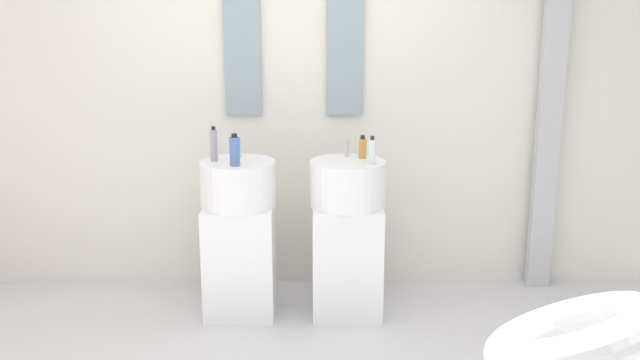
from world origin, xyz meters
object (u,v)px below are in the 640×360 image
object	(u,v)px
pedestal_sink_right	(347,235)
lounge_chair	(572,347)
soap_bottle_grey	(214,145)
shower_column	(547,121)
soap_bottle_amber	(363,148)
soap_bottle_blue	(235,151)
soap_bottle_clear	(372,152)
pedestal_sink_left	(239,236)

from	to	relation	value
pedestal_sink_right	lounge_chair	bearing A→B (deg)	-51.71
pedestal_sink_right	soap_bottle_grey	world-z (taller)	soap_bottle_grey
shower_column	lounge_chair	distance (m)	1.74
shower_column	soap_bottle_amber	bearing A→B (deg)	-164.69
shower_column	soap_bottle_amber	xyz separation A→B (m)	(-1.16, -0.32, -0.10)
shower_column	soap_bottle_grey	xyz separation A→B (m)	(-2.00, -0.39, -0.07)
soap_bottle_blue	soap_bottle_clear	world-z (taller)	soap_bottle_blue
pedestal_sink_left	lounge_chair	world-z (taller)	pedestal_sink_left
soap_bottle_blue	soap_bottle_clear	xyz separation A→B (m)	(0.76, 0.02, -0.01)
soap_bottle_grey	soap_bottle_clear	size ratio (longest dim) A/B	1.24
soap_bottle_blue	soap_bottle_clear	size ratio (longest dim) A/B	1.11
shower_column	soap_bottle_clear	world-z (taller)	shower_column
pedestal_sink_left	soap_bottle_grey	bearing A→B (deg)	179.43
pedestal_sink_left	pedestal_sink_right	bearing A→B (deg)	0.00
soap_bottle_amber	soap_bottle_clear	distance (m)	0.18
pedestal_sink_left	shower_column	world-z (taller)	shower_column
soap_bottle_grey	shower_column	bearing A→B (deg)	11.04
pedestal_sink_left	soap_bottle_blue	world-z (taller)	soap_bottle_blue
lounge_chair	soap_bottle_blue	distance (m)	1.97
soap_bottle_amber	soap_bottle_grey	bearing A→B (deg)	-175.01
lounge_chair	soap_bottle_grey	bearing A→B (deg)	145.28
soap_bottle_amber	pedestal_sink_right	bearing A→B (deg)	-139.64
pedestal_sink_right	shower_column	bearing A→B (deg)	17.45
pedestal_sink_left	soap_bottle_amber	size ratio (longest dim) A/B	7.62
lounge_chair	soap_bottle_clear	size ratio (longest dim) A/B	6.86
pedestal_sink_right	soap_bottle_clear	world-z (taller)	soap_bottle_clear
shower_column	soap_bottle_blue	xyz separation A→B (m)	(-1.87, -0.51, -0.08)
pedestal_sink_right	soap_bottle_grey	bearing A→B (deg)	179.90
shower_column	soap_bottle_blue	size ratio (longest dim) A/B	11.46
pedestal_sink_left	soap_bottle_clear	world-z (taller)	soap_bottle_clear
soap_bottle_blue	soap_bottle_amber	xyz separation A→B (m)	(0.71, 0.19, -0.02)
pedestal_sink_left	pedestal_sink_right	size ratio (longest dim) A/B	1.00
shower_column	lounge_chair	world-z (taller)	shower_column
lounge_chair	soap_bottle_grey	xyz separation A→B (m)	(-1.67, 1.16, 0.66)
soap_bottle_clear	soap_bottle_amber	bearing A→B (deg)	103.64
shower_column	soap_bottle_blue	world-z (taller)	shower_column
lounge_chair	soap_bottle_blue	size ratio (longest dim) A/B	6.16
shower_column	soap_bottle_clear	bearing A→B (deg)	-156.43
pedestal_sink_right	soap_bottle_blue	bearing A→B (deg)	-169.67
soap_bottle_blue	pedestal_sink_right	bearing A→B (deg)	10.33
pedestal_sink_left	soap_bottle_blue	distance (m)	0.54
soap_bottle_blue	pedestal_sink_left	bearing A→B (deg)	89.84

